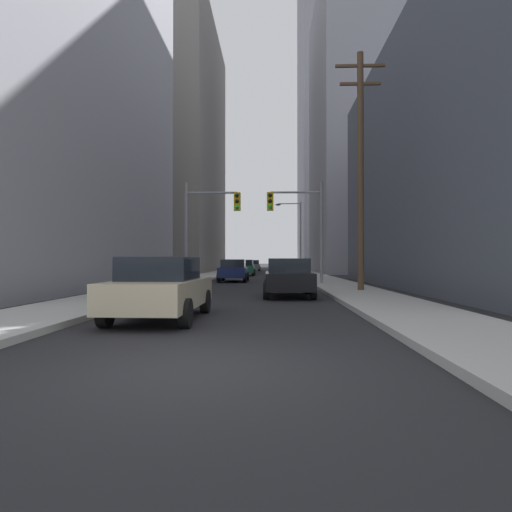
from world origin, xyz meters
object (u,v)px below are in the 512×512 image
at_px(sedan_navy, 234,270).
at_px(sedan_grey, 253,265).
at_px(traffic_signal_near_right, 298,216).
at_px(traffic_signal_near_left, 209,216).
at_px(sedan_beige, 161,288).
at_px(sedan_green, 245,268).
at_px(sedan_black, 288,277).

bearing_deg(sedan_navy, sedan_grey, 89.95).
bearing_deg(traffic_signal_near_right, traffic_signal_near_left, 180.00).
xyz_separation_m(sedan_beige, traffic_signal_near_left, (-0.93, 14.51, 3.25)).
xyz_separation_m(sedan_navy, sedan_grey, (0.03, 31.31, 0.00)).
bearing_deg(sedan_beige, sedan_green, 89.81).
bearing_deg(traffic_signal_near_left, sedan_grey, 88.33).
bearing_deg(sedan_grey, sedan_beige, -90.13).
height_order(sedan_green, traffic_signal_near_left, traffic_signal_near_left).
distance_m(sedan_beige, sedan_black, 7.55).
xyz_separation_m(sedan_green, traffic_signal_near_left, (-1.03, -16.19, 3.25)).
bearing_deg(sedan_navy, traffic_signal_near_left, -102.83).
distance_m(sedan_beige, traffic_signal_near_left, 14.90).
bearing_deg(sedan_black, sedan_green, 97.74).
xyz_separation_m(sedan_grey, traffic_signal_near_right, (4.10, -35.76, 3.24)).
xyz_separation_m(sedan_green, traffic_signal_near_right, (4.11, -16.19, 3.24)).
height_order(sedan_beige, sedan_navy, same).
relative_size(sedan_beige, sedan_navy, 1.00).
distance_m(sedan_beige, sedan_grey, 50.27).
bearing_deg(traffic_signal_near_left, sedan_green, 86.35).
relative_size(sedan_beige, sedan_black, 1.00).
relative_size(sedan_green, sedan_grey, 0.99).
distance_m(traffic_signal_near_left, traffic_signal_near_right, 5.14).
distance_m(sedan_green, traffic_signal_near_right, 17.02).
relative_size(sedan_beige, traffic_signal_near_left, 0.71).
bearing_deg(sedan_grey, sedan_green, -90.03).
height_order(sedan_black, sedan_grey, same).
bearing_deg(sedan_black, sedan_grey, 94.26).
height_order(sedan_navy, traffic_signal_near_left, traffic_signal_near_left).
height_order(sedan_navy, sedan_grey, same).
xyz_separation_m(sedan_beige, sedan_black, (3.35, 6.77, 0.00)).
xyz_separation_m(sedan_navy, sedan_green, (0.02, 11.74, 0.00)).
bearing_deg(sedan_green, sedan_navy, -90.10).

